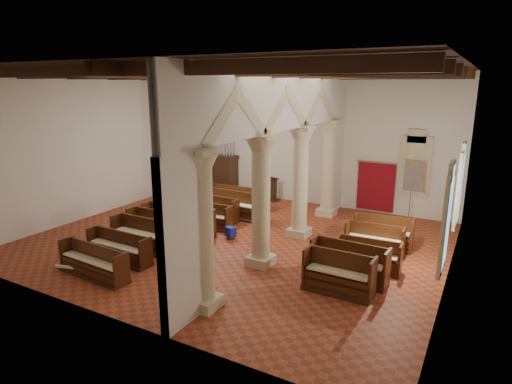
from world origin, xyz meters
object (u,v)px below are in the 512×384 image
Objects in this scene: processional_banner at (409,208)px; nave_pew_0 at (94,266)px; aisle_pew_0 at (338,279)px; lectern at (274,190)px; pipe_organ at (217,167)px.

processional_banner reaches higher than nave_pew_0.
aisle_pew_0 reaches higher than nave_pew_0.
aisle_pew_0 is at bearing -96.34° from processional_banner.
processional_banner is 1.05× the size of nave_pew_0.
lectern reaches higher than aisle_pew_0.
processional_banner is at bearing 84.64° from aisle_pew_0.
pipe_organ reaches higher than lectern.
aisle_pew_0 is at bearing -43.83° from lectern.
processional_banner is 6.43m from aisle_pew_0.
lectern is (3.24, -0.01, -0.86)m from pipe_organ.
lectern is at bearing 169.67° from processional_banner.
aisle_pew_0 is (5.75, -7.56, -0.13)m from lectern.
processional_banner is at bearing -7.03° from pipe_organ.
aisle_pew_0 is (6.60, 2.52, 0.07)m from nave_pew_0.
nave_pew_0 is (-7.31, -8.89, -0.53)m from processional_banner.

